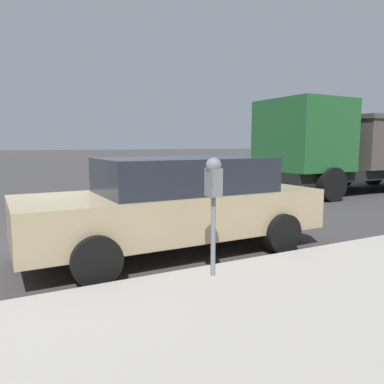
{
  "coord_description": "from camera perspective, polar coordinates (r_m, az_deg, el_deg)",
  "views": [
    {
      "loc": [
        -6.41,
        1.33,
        1.74
      ],
      "look_at": [
        -2.38,
        -0.78,
        1.15
      ],
      "focal_mm": 35.0,
      "sensor_mm": 36.0,
      "label": 1
    }
  ],
  "objects": [
    {
      "name": "dump_truck",
      "position": [
        14.92,
        23.84,
        6.41
      ],
      "size": [
        2.92,
        7.89,
        3.15
      ],
      "rotation": [
        0.0,
        0.0,
        0.02
      ],
      "color": "black",
      "rests_on": "ground_plane"
    },
    {
      "name": "ground_plane",
      "position": [
        6.77,
        -15.5,
        -7.82
      ],
      "size": [
        220.0,
        220.0,
        0.0
      ],
      "primitive_type": "plane",
      "color": "#3D3A3A"
    },
    {
      "name": "parking_meter",
      "position": [
        4.52,
        3.29,
        0.88
      ],
      "size": [
        0.21,
        0.19,
        1.46
      ],
      "color": "gray",
      "rests_on": "sidewalk"
    },
    {
      "name": "car_tan",
      "position": [
        6.03,
        -2.33,
        -1.63
      ],
      "size": [
        2.05,
        4.82,
        1.52
      ],
      "rotation": [
        0.0,
        0.0,
        0.01
      ],
      "color": "tan",
      "rests_on": "ground_plane"
    }
  ]
}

